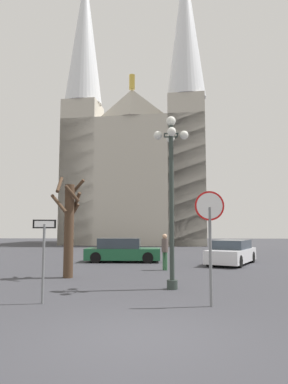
% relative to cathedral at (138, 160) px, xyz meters
% --- Properties ---
extents(ground_plane, '(120.00, 120.00, 0.00)m').
position_rel_cathedral_xyz_m(ground_plane, '(1.98, -37.91, -10.85)').
color(ground_plane, '#38383D').
extents(cathedral, '(18.63, 15.44, 36.61)m').
position_rel_cathedral_xyz_m(cathedral, '(0.00, 0.00, 0.00)').
color(cathedral, '#BCB5A5').
rests_on(cathedral, ground).
extents(stop_sign, '(0.79, 0.08, 3.03)m').
position_rel_cathedral_xyz_m(stop_sign, '(3.80, -35.29, -8.72)').
color(stop_sign, slate).
rests_on(stop_sign, ground).
extents(one_way_arrow_sign, '(0.61, 0.21, 2.27)m').
position_rel_cathedral_xyz_m(one_way_arrow_sign, '(-0.73, -35.11, -9.42)').
color(one_way_arrow_sign, slate).
rests_on(one_way_arrow_sign, ground).
extents(street_lamp, '(1.21, 1.21, 5.95)m').
position_rel_cathedral_xyz_m(street_lamp, '(2.89, -32.74, -7.17)').
color(street_lamp, '#2D3833').
rests_on(street_lamp, ground).
extents(bare_tree, '(1.42, 1.43, 4.25)m').
position_rel_cathedral_xyz_m(bare_tree, '(-1.29, -30.20, -8.69)').
color(bare_tree, '#473323').
rests_on(bare_tree, ground).
extents(parked_car_near_white, '(3.65, 4.86, 1.35)m').
position_rel_cathedral_xyz_m(parked_car_near_white, '(6.63, -24.61, -10.21)').
color(parked_car_near_white, silver).
rests_on(parked_car_near_white, ground).
extents(parked_car_far_green, '(4.46, 1.82, 1.42)m').
position_rel_cathedral_xyz_m(parked_car_far_green, '(0.29, -23.53, -10.19)').
color(parked_car_far_green, '#1E5B38').
rests_on(parked_car_far_green, ground).
extents(pedestrian_walking, '(0.32, 0.32, 1.75)m').
position_rel_cathedral_xyz_m(pedestrian_walking, '(2.78, -27.52, -9.79)').
color(pedestrian_walking, '#33663F').
rests_on(pedestrian_walking, ground).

